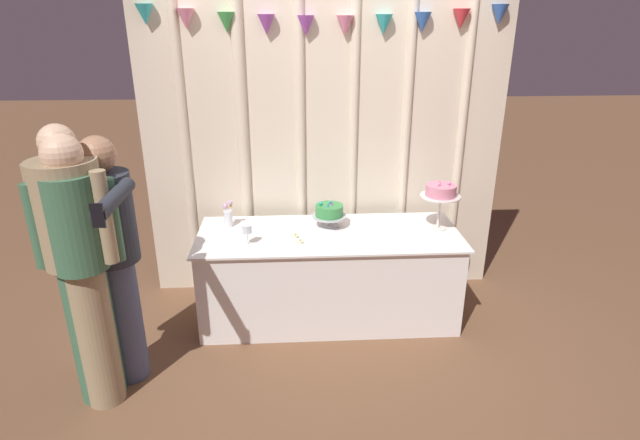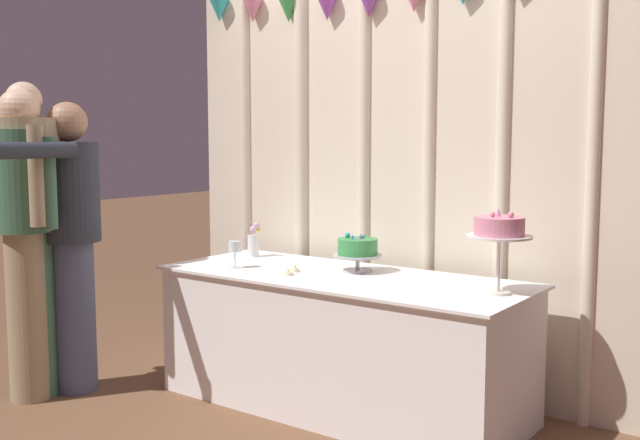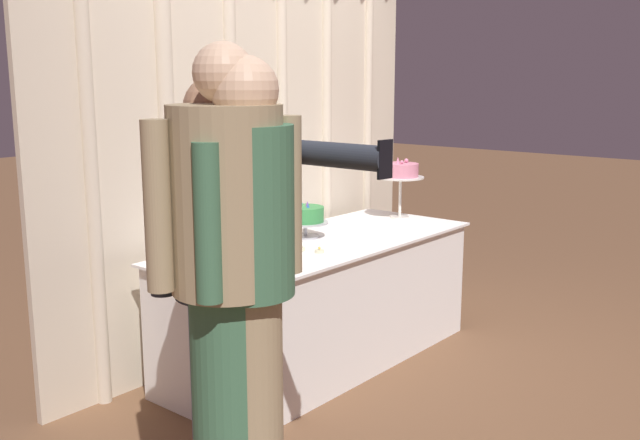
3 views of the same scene
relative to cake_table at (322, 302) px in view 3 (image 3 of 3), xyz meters
The scene contains 12 objects.
ground_plane 0.37m from the cake_table, 90.00° to the right, with size 24.00×24.00×0.00m, color brown.
draped_curtain 1.13m from the cake_table, 92.33° to the left, with size 2.94×0.15×2.61m.
cake_table is the anchor object (origin of this frame).
cake_display_nearleft 0.50m from the cake_table, 85.00° to the left, with size 0.27×0.27×0.21m.
cake_display_nearright 1.08m from the cake_table, ahead, with size 0.31×0.31×0.40m.
wine_glass 0.79m from the cake_table, 164.04° to the right, with size 0.07×0.07×0.15m.
flower_vase 0.92m from the cake_table, 166.60° to the left, with size 0.08×0.08×0.21m.
tealight_far_left 0.46m from the cake_table, 164.64° to the right, with size 0.04×0.04×0.04m.
tealight_near_left 0.46m from the cake_table, 142.66° to the right, with size 0.05×0.05×0.03m.
guest_girl_blue_dress 1.64m from the cake_table, 153.84° to the right, with size 0.45×0.81×1.64m.
guest_man_pink_jacket 1.83m from the cake_table, 150.51° to the right, with size 0.51×0.48×1.74m.
guest_man_dark_suit 1.83m from the cake_table, 148.34° to the right, with size 0.47×0.35×1.70m.
Camera 3 is at (-3.08, -2.45, 1.64)m, focal length 40.66 mm.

